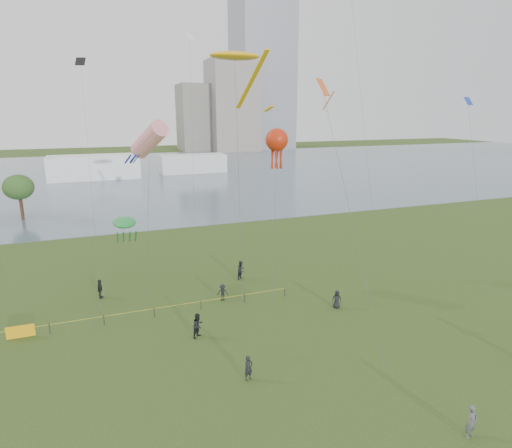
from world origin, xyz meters
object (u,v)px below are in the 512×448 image
object	(u,v)px
fence	(76,323)
kite_stingray	(235,57)
kite_octopus	(277,141)
kite_flyer	(472,422)

from	to	relation	value
fence	kite_stingray	world-z (taller)	kite_stingray
fence	kite_octopus	distance (m)	24.73
kite_stingray	kite_octopus	size ratio (longest dim) A/B	1.44
fence	kite_octopus	bearing A→B (deg)	17.68
kite_octopus	kite_flyer	bearing A→B (deg)	-85.70
fence	kite_flyer	world-z (taller)	kite_flyer
kite_flyer	kite_octopus	bearing A→B (deg)	81.59
fence	kite_octopus	size ratio (longest dim) A/B	1.59
fence	kite_stingray	distance (m)	25.90
kite_stingray	kite_flyer	bearing A→B (deg)	-93.87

